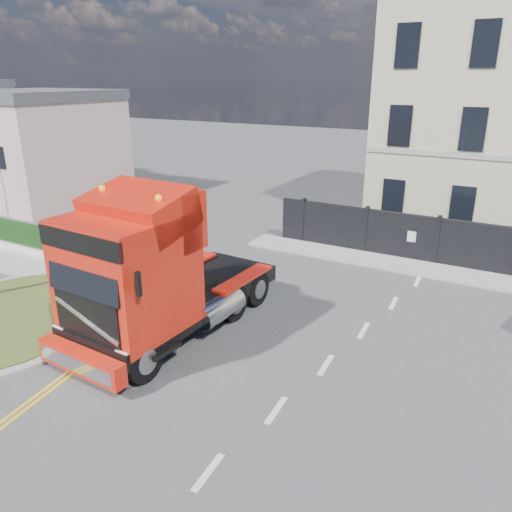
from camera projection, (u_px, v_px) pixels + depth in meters
The scene contains 7 objects.
ground at pixel (241, 333), 15.27m from camera, with size 120.00×120.00×0.00m, color #424244.
traffic_island at pixel (6, 318), 16.01m from camera, with size 6.80×6.80×0.17m.
hedge_wall at pixel (8, 234), 22.24m from camera, with size 8.00×0.55×1.35m.
seaside_bldg_pink at pixel (38, 151), 30.83m from camera, with size 8.00×8.00×6.00m, color beige.
hoarding_fence at pixel (505, 252), 19.28m from camera, with size 18.80×0.25×2.00m.
pavement_far at pixel (483, 279), 19.12m from camera, with size 20.00×1.60×0.12m, color gray.
truck at pixel (148, 278), 14.12m from camera, with size 3.19×7.70×4.54m.
Camera 1 is at (7.05, -11.57, 7.44)m, focal length 35.00 mm.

